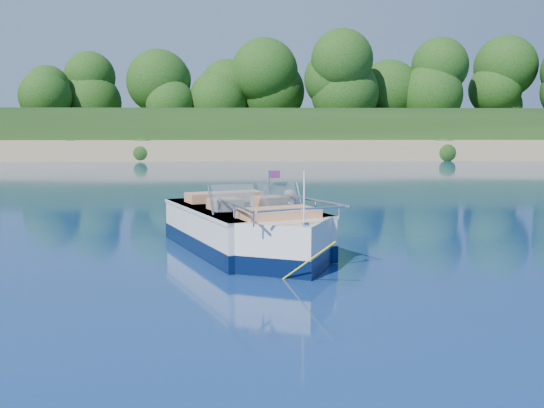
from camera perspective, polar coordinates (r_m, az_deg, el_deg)
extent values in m
plane|color=#0B244F|center=(10.70, -5.56, -5.53)|extent=(160.00, 160.00, 0.00)
cube|color=tan|center=(48.47, -2.80, 4.86)|extent=(170.00, 8.00, 2.00)
cube|color=#183414|center=(75.44, -2.53, 6.01)|extent=(170.00, 56.00, 6.00)
cylinder|color=black|center=(54.25, -22.32, 7.32)|extent=(0.44, 0.44, 3.20)
sphere|color=black|center=(54.37, -22.48, 10.53)|extent=(5.28, 5.28, 5.28)
cylinder|color=black|center=(52.44, -2.76, 8.08)|extent=(0.44, 0.44, 3.60)
sphere|color=black|center=(52.62, -2.78, 11.81)|extent=(5.94, 5.94, 5.94)
cylinder|color=black|center=(54.01, 19.12, 7.15)|extent=(0.44, 0.44, 2.60)
sphere|color=black|center=(54.09, 19.23, 9.76)|extent=(4.29, 4.29, 4.29)
cube|color=silver|center=(11.83, -2.80, -2.78)|extent=(3.32, 4.28, 1.05)
cube|color=silver|center=(10.21, 1.00, -4.35)|extent=(1.85, 1.85, 1.05)
cube|color=black|center=(11.86, -2.79, -3.48)|extent=(3.37, 4.33, 0.30)
cube|color=black|center=(10.24, 1.00, -5.15)|extent=(1.89, 1.89, 0.30)
cube|color=tan|center=(12.06, -3.34, -1.17)|extent=(2.51, 3.07, 0.10)
cube|color=silver|center=(11.76, -2.81, -0.40)|extent=(3.36, 4.29, 0.06)
cube|color=black|center=(13.75, -6.05, -1.25)|extent=(0.65, 0.54, 0.90)
cube|color=#8C9EA5|center=(10.91, -3.64, 0.56)|extent=(0.83, 0.46, 0.49)
cube|color=#8C9EA5|center=(11.26, 0.65, 0.78)|extent=(0.81, 0.63, 0.49)
cube|color=tan|center=(11.36, -4.45, -0.52)|extent=(0.72, 0.72, 0.40)
cube|color=tan|center=(11.70, -0.30, -0.27)|extent=(0.72, 0.72, 0.40)
cube|color=tan|center=(12.68, -4.51, 0.27)|extent=(1.66, 1.12, 0.38)
cube|color=tan|center=(10.30, 0.54, -1.39)|extent=(1.51, 1.21, 0.34)
cylinder|color=silver|center=(9.39, 3.04, 0.54)|extent=(0.04, 0.04, 0.85)
cube|color=red|center=(11.19, 0.24, 2.80)|extent=(0.21, 0.10, 0.14)
cube|color=silver|center=(9.40, 3.17, -1.90)|extent=(0.12, 0.09, 0.05)
cylinder|color=yellow|center=(9.12, 3.34, -5.45)|extent=(0.75, 0.81, 0.77)
torus|color=#FFB600|center=(13.80, 2.08, -2.32)|extent=(1.43, 1.43, 0.32)
torus|color=red|center=(13.80, 2.08, -2.25)|extent=(1.18, 1.18, 0.11)
imported|color=tan|center=(13.84, 1.55, -2.63)|extent=(0.57, 0.81, 1.46)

